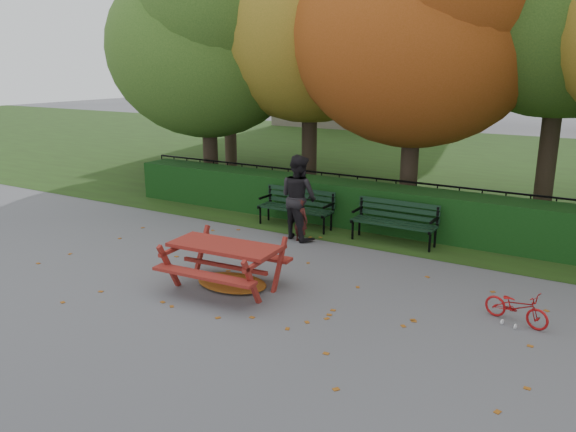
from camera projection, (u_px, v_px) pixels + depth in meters
The scene contains 15 objects.
ground at pixel (254, 289), 9.48m from camera, with size 90.00×90.00×0.00m, color slate.
grass_strip at pixel (464, 166), 21.08m from camera, with size 90.00×90.00×0.00m, color #1F3212.
hedge at pixel (362, 205), 13.08m from camera, with size 13.00×0.90×1.00m, color black.
iron_fence at pixel (376, 197), 13.73m from camera, with size 14.00×0.04×1.02m.
tree_a at pixel (210, 33), 15.49m from camera, with size 5.88×5.60×7.48m.
tree_c at pixel (429, 12), 12.75m from camera, with size 6.30×6.00×8.00m.
tree_f at pixel (231, 4), 19.18m from camera, with size 6.93×6.60×9.19m.
bench_left at pixel (297, 205), 13.06m from camera, with size 1.80×0.57×0.88m.
bench_right at pixel (395, 219), 11.87m from camera, with size 1.80×0.57×0.88m.
picnic_table at pixel (224, 254), 9.35m from camera, with size 1.94×1.61×0.90m.
leaf_pile at pixel (232, 283), 9.65m from camera, with size 1.30×0.90×0.09m, color brown.
leaf_scatter at pixel (264, 283), 9.73m from camera, with size 9.00×5.70×0.01m, color brown, non-canonical shape.
child at pixel (301, 220), 11.94m from camera, with size 0.34×0.23×0.94m, color #3D1613.
adult at pixel (299, 197), 12.04m from camera, with size 0.90×0.70×1.84m, color black.
bicycle at pixel (516, 307), 8.19m from camera, with size 0.33×0.96×0.50m, color #A20F10.
Camera 1 is at (5.02, -7.29, 3.67)m, focal length 35.00 mm.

